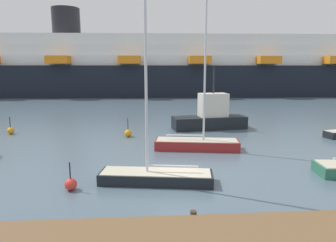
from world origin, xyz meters
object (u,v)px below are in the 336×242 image
at_px(channel_buoy_2, 11,131).
at_px(channel_buoy_1, 128,133).
at_px(fishing_boat_1, 211,116).
at_px(sailboat_0, 156,174).
at_px(cruise_ship, 163,68).
at_px(channel_buoy_0, 71,184).
at_px(sailboat_1, 197,142).

bearing_deg(channel_buoy_2, channel_buoy_1, -9.90).
bearing_deg(fishing_boat_1, channel_buoy_2, 175.97).
distance_m(sailboat_0, channel_buoy_2, 17.77).
xyz_separation_m(sailboat_0, channel_buoy_2, (-12.67, 12.46, -0.16)).
height_order(sailboat_0, channel_buoy_2, sailboat_0).
bearing_deg(cruise_ship, fishing_boat_1, -84.40).
relative_size(sailboat_0, channel_buoy_0, 7.27).
xyz_separation_m(channel_buoy_2, cruise_ship, (15.81, 40.09, 5.54)).
xyz_separation_m(sailboat_1, channel_buoy_2, (-15.84, 6.24, -0.24)).
bearing_deg(channel_buoy_1, sailboat_1, -39.91).
xyz_separation_m(sailboat_0, cruise_ship, (3.15, 52.55, 5.38)).
relative_size(sailboat_0, channel_buoy_2, 6.59).
distance_m(sailboat_0, channel_buoy_0, 4.19).
height_order(sailboat_0, sailboat_1, sailboat_1).
bearing_deg(fishing_boat_1, channel_buoy_1, -166.52).
distance_m(fishing_boat_1, cruise_ship, 39.27).
height_order(channel_buoy_1, channel_buoy_2, channel_buoy_1).
bearing_deg(fishing_boat_1, sailboat_0, -120.51).
distance_m(sailboat_0, cruise_ship, 52.92).
relative_size(sailboat_1, channel_buoy_2, 7.74).
bearing_deg(channel_buoy_1, channel_buoy_0, -100.30).
relative_size(fishing_boat_1, channel_buoy_2, 4.77).
distance_m(channel_buoy_0, cruise_ship, 54.01).
distance_m(sailboat_0, sailboat_1, 6.98).
relative_size(sailboat_0, sailboat_1, 0.85).
relative_size(channel_buoy_0, channel_buoy_1, 0.86).
height_order(sailboat_0, fishing_boat_1, sailboat_0).
relative_size(sailboat_1, cruise_ship, 0.10).
bearing_deg(channel_buoy_2, sailboat_1, -21.50).
bearing_deg(channel_buoy_1, fishing_boat_1, 21.18).
relative_size(fishing_boat_1, channel_buoy_0, 5.27).
xyz_separation_m(sailboat_1, cruise_ship, (-0.02, 46.33, 5.30)).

